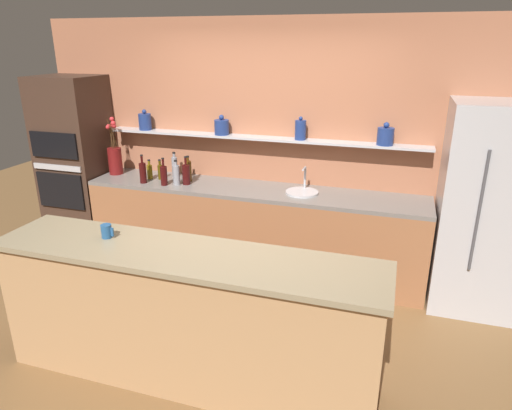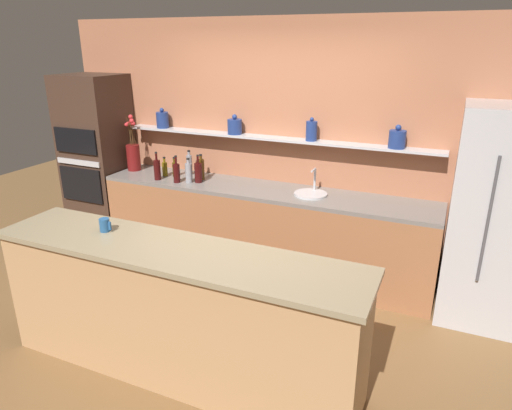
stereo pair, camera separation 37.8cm
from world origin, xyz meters
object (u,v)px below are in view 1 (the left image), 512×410
Objects in this scene: oven_tower at (77,165)px; bottle_wine_0 at (186,174)px; bottle_spirit_3 at (175,166)px; bottle_oil_4 at (150,171)px; sink_fixture at (302,191)px; bottle_wine_1 at (143,172)px; bottle_oil_5 at (160,171)px; bottle_sauce_2 at (188,170)px; bottle_spirit_6 at (176,175)px; flower_vase at (115,158)px; coffee_mug at (107,231)px; bottle_wine_8 at (164,175)px; refrigerator at (491,210)px; bottle_spirit_7 at (188,171)px.

bottle_wine_0 is (1.44, -0.07, 0.03)m from oven_tower.
bottle_spirit_3 reaches higher than bottle_oil_4.
oven_tower is 6.08× the size of sink_fixture.
bottle_wine_1 reaches higher than bottle_oil_5.
oven_tower is at bearing -172.62° from bottle_sauce_2.
oven_tower reaches higher than bottle_wine_0.
bottle_spirit_6 is at bearing -88.57° from bottle_sauce_2.
flower_vase is 2.12× the size of bottle_wine_1.
coffee_mug is at bearing -121.56° from sink_fixture.
bottle_spirit_6 reaches higher than bottle_oil_5.
refrigerator is at bearing 2.39° from bottle_wine_8.
oven_tower is at bearing -172.38° from bottle_spirit_3.
bottle_sauce_2 is 0.16m from bottle_spirit_7.
refrigerator is 2.99m from bottle_spirit_7.
refrigerator is at bearing -1.44° from bottle_spirit_7.
bottle_wine_8 reaches higher than bottle_sauce_2.
bottle_spirit_3 is 0.33m from bottle_wine_8.
bottle_spirit_6 is at bearing 24.17° from bottle_wine_8.
refrigerator is at bearing -0.55° from bottle_oil_4.
sink_fixture is (2.68, 0.01, -0.06)m from oven_tower.
bottle_wine_0 is 0.34m from bottle_spirit_3.
sink_fixture is 1.22× the size of bottle_spirit_6.
bottle_sauce_2 is 0.30m from bottle_oil_5.
bottle_wine_8 is (-0.12, -0.05, -0.00)m from bottle_spirit_6.
bottle_wine_8 reaches higher than sink_fixture.
bottle_sauce_2 is 0.16m from bottle_spirit_3.
bottle_wine_0 is at bearing -13.43° from bottle_oil_5.
oven_tower is 8.98× the size of bottle_oil_5.
sink_fixture is at bearing 7.09° from bottle_wine_8.
bottle_oil_5 reaches higher than bottle_oil_4.
bottle_wine_0 is 1.08× the size of bottle_spirit_3.
bottle_oil_5 is 1.82m from coffee_mug.
refrigerator is 3.22m from bottle_spirit_3.
bottle_spirit_6 is 0.91× the size of bottle_wine_8.
oven_tower reaches higher than bottle_oil_4.
bottle_wine_8 is at bearing -82.74° from bottle_spirit_3.
sink_fixture is 1.06× the size of bottle_wine_1.
flower_vase is 2.33× the size of bottle_spirit_7.
flower_vase reaches higher than bottle_wine_8.
bottle_wine_8 is (-0.21, -0.10, -0.00)m from bottle_wine_0.
bottle_wine_1 is (-1.71, -0.17, 0.09)m from sink_fixture.
sink_fixture is at bearing -6.90° from bottle_sauce_2.
refrigerator is 3.07m from bottle_sauce_2.
bottle_spirit_6 is (0.86, -0.17, -0.07)m from flower_vase.
bottle_wine_0 is at bearing -176.26° from sink_fixture.
bottle_spirit_7 is at bearing 178.56° from refrigerator.
bottle_spirit_6 is at bearing -112.82° from bottle_spirit_7.
bottle_wine_0 reaches higher than bottle_sauce_2.
bottle_spirit_3 is 0.26m from bottle_spirit_7.
bottle_sauce_2 is (-0.10, 0.24, -0.03)m from bottle_wine_0.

